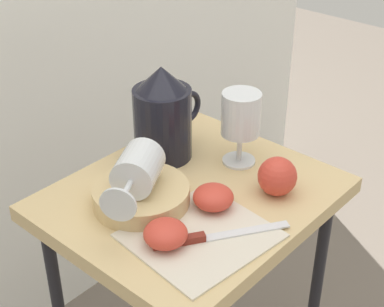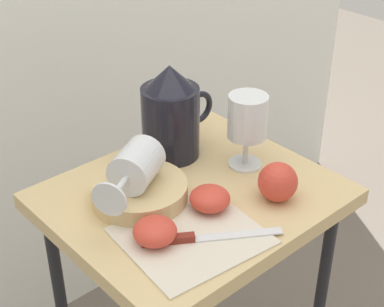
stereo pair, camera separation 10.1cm
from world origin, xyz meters
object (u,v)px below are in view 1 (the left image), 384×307
Objects in this scene: table at (192,229)px; wine_glass_upright at (239,117)px; wine_glass_tipped_near at (137,170)px; pitcher at (163,121)px; apple_whole at (277,176)px; apple_half_left at (166,234)px; apple_half_right at (213,197)px; knife at (202,238)px; basket_tray at (141,195)px.

wine_glass_upright is (0.14, 0.00, 0.18)m from table.
wine_glass_upright is at bearing -9.34° from wine_glass_tipped_near.
wine_glass_upright is at bearing -57.16° from pitcher.
apple_half_left is at bearing 168.74° from apple_whole.
table is 0.19m from apple_half_left.
apple_half_left is 1.00× the size of apple_whole.
apple_half_left is (-0.14, -0.07, 0.11)m from table.
table is 0.19m from apple_whole.
apple_half_right is at bearing -156.78° from wine_glass_upright.
apple_half_right is at bearing -52.48° from wine_glass_tipped_near.
wine_glass_upright reaches higher than wine_glass_tipped_near.
wine_glass_tipped_near reaches higher than apple_whole.
apple_whole reaches higher than knife.
wine_glass_tipped_near is (-0.15, -0.08, -0.00)m from pitcher.
pitcher is at bearing 30.42° from basket_tray.
apple_whole is (0.04, -0.24, -0.04)m from pitcher.
apple_half_right reaches higher than knife.
pitcher reaches higher than apple_half_left.
pitcher is at bearing 122.84° from wine_glass_upright.
table is 0.21m from pitcher.
apple_whole is at bearing -39.55° from wine_glass_tipped_near.
apple_half_left is (-0.05, -0.11, 0.01)m from basket_tray.
knife is at bearing -151.59° from apple_half_right.
table is at bearing 47.82° from knife.
knife is at bearing -132.18° from table.
apple_half_left is (-0.27, -0.07, -0.07)m from wine_glass_upright.
pitcher is 1.15× the size of wine_glass_tipped_near.
wine_glass_upright is 2.09× the size of apple_half_right.
wine_glass_tipped_near is (-0.09, 0.04, 0.16)m from table.
wine_glass_tipped_near is 0.16m from knife.
knife is (-0.00, -0.15, -0.06)m from wine_glass_tipped_near.
apple_whole is (0.24, -0.05, 0.01)m from apple_half_left.
wine_glass_tipped_near is at bearing 155.46° from table.
apple_half_left is 1.00× the size of apple_half_right.
table is 0.19m from wine_glass_tipped_near.
wine_glass_upright is 0.73× the size of knife.
apple_half_right is at bearing -102.21° from table.
wine_glass_tipped_near is at bearing -150.57° from pitcher.
basket_tray is 0.05m from wine_glass_tipped_near.
apple_half_left is 0.24m from apple_whole.
knife is (-0.09, -0.10, 0.09)m from table.
knife is (-0.15, -0.23, -0.07)m from pitcher.
wine_glass_tipped_near is 2.33× the size of apple_whole.
basket_tray reaches higher than table.
knife is at bearing -40.14° from apple_half_left.
wine_glass_upright is at bearing 1.73° from table.
wine_glass_tipped_near is at bearing 170.66° from wine_glass_upright.
apple_whole reaches higher than basket_tray.
apple_half_left is at bearing -113.25° from wine_glass_tipped_near.
pitcher reaches higher than apple_whole.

